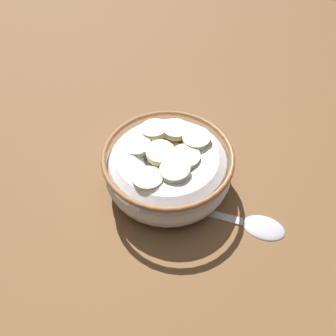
# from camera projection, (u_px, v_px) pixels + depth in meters

# --- Properties ---
(ground_plane) EXTENTS (1.25, 1.25, 0.02)m
(ground_plane) POSITION_uv_depth(u_px,v_px,m) (168.00, 187.00, 0.42)
(ground_plane) COLOR brown
(cereal_bowl) EXTENTS (0.16, 0.16, 0.06)m
(cereal_bowl) POSITION_uv_depth(u_px,v_px,m) (168.00, 167.00, 0.39)
(cereal_bowl) COLOR silver
(cereal_bowl) RESTS_ON ground_plane
(spoon) EXTENTS (0.15, 0.04, 0.01)m
(spoon) POSITION_uv_depth(u_px,v_px,m) (251.00, 223.00, 0.37)
(spoon) COLOR #B7B7BC
(spoon) RESTS_ON ground_plane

